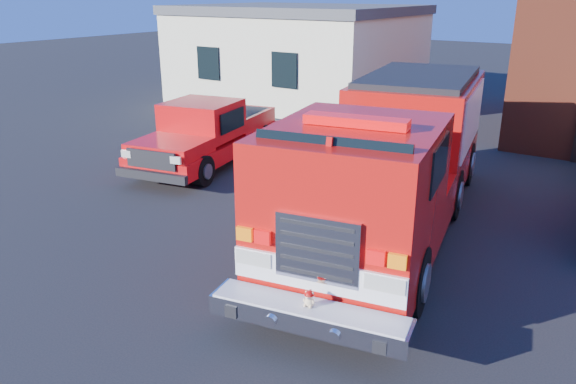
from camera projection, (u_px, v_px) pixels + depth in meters
The scene contains 4 objects.
ground at pixel (318, 232), 12.29m from camera, with size 100.00×100.00×0.00m, color black.
side_building at pixel (297, 53), 26.41m from camera, with size 10.20×8.20×4.35m.
fire_engine at pixel (394, 157), 12.06m from camera, with size 4.63×10.44×3.11m.
pickup_truck at pixel (208, 134), 16.91m from camera, with size 3.24×6.24×1.95m.
Camera 1 is at (5.72, -9.72, 5.01)m, focal length 35.00 mm.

